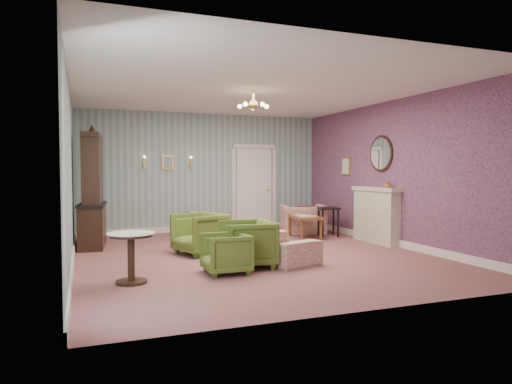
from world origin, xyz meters
name	(u,v)px	position (x,y,z in m)	size (l,w,h in m)	color
floor	(253,255)	(0.00, 0.00, 0.00)	(7.00, 7.00, 0.00)	#995A59
ceiling	(253,90)	(0.00, 0.00, 2.90)	(7.00, 7.00, 0.00)	white
wall_back	(204,173)	(0.00, 3.50, 1.45)	(6.00, 6.00, 0.00)	gray
wall_front	(369,175)	(0.00, -3.50, 1.45)	(6.00, 6.00, 0.00)	gray
wall_left	(70,174)	(-3.00, 0.00, 1.45)	(7.00, 7.00, 0.00)	gray
wall_right	(394,173)	(3.00, 0.00, 1.45)	(7.00, 7.00, 0.00)	gray
wall_right_floral	(394,173)	(2.98, 0.00, 1.45)	(7.00, 7.00, 0.00)	#C3617B
door	(254,187)	(1.30, 3.46, 1.08)	(1.12, 0.12, 2.16)	white
olive_chair_a	(226,251)	(-0.90, -1.25, 0.33)	(0.63, 0.59, 0.65)	#576F27
olive_chair_b	(247,241)	(-0.45, -0.93, 0.40)	(0.78, 0.73, 0.81)	#576F27
olive_chair_c	(200,231)	(-0.86, 0.43, 0.41)	(0.79, 0.74, 0.81)	#576F27
sofa_chintz	(266,236)	(0.07, -0.40, 0.39)	(1.98, 0.58, 0.77)	#AD4548
wingback_chair	(304,215)	(2.11, 2.21, 0.45)	(1.03, 0.67, 0.90)	#AD4548
dresser	(92,187)	(-2.65, 1.97, 1.17)	(0.49, 1.41, 2.35)	black
fireplace	(376,215)	(2.86, 0.40, 0.58)	(0.30, 1.40, 1.16)	beige
mantel_vase	(388,184)	(2.84, 0.00, 1.23)	(0.15, 0.15, 0.15)	gold
oval_mirror	(381,154)	(2.96, 0.40, 1.85)	(0.04, 0.76, 0.84)	white
framed_print	(346,166)	(2.97, 1.75, 1.60)	(0.04, 0.34, 0.42)	gold
coffee_table	(305,227)	(1.78, 1.52, 0.25)	(0.55, 0.98, 0.50)	brown
side_table_black	(328,222)	(2.38, 1.54, 0.33)	(0.45, 0.45, 0.67)	black
pedestal_table	(131,258)	(-2.24, -1.36, 0.34)	(0.63, 0.63, 0.68)	black
nesting_table	(193,222)	(-0.36, 3.15, 0.27)	(0.33, 0.42, 0.55)	brown
gilt_mirror_back	(168,162)	(-0.90, 3.46, 1.70)	(0.28, 0.06, 0.36)	gold
sconce_left	(144,162)	(-1.45, 3.44, 1.70)	(0.16, 0.12, 0.30)	gold
sconce_right	(191,162)	(-0.35, 3.44, 1.70)	(0.16, 0.12, 0.30)	gold
chandelier	(253,106)	(0.00, 0.00, 2.63)	(0.56, 0.56, 0.36)	gold
burgundy_cushion	(305,214)	(2.06, 2.06, 0.48)	(0.38, 0.10, 0.38)	maroon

